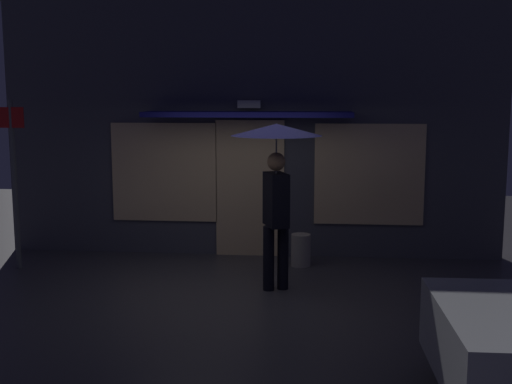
# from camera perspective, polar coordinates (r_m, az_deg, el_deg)

# --- Properties ---
(ground_plane) EXTENTS (18.00, 18.00, 0.00)m
(ground_plane) POSITION_cam_1_polar(r_m,az_deg,el_deg) (8.46, -2.03, -9.22)
(ground_plane) COLOR #423F44
(building_facade) EXTENTS (8.02, 1.00, 4.44)m
(building_facade) POSITION_cam_1_polar(r_m,az_deg,el_deg) (10.39, -0.44, 6.42)
(building_facade) COLOR #4C4C56
(building_facade) RESTS_ON ground
(person_with_umbrella) EXTENTS (1.19, 1.19, 2.22)m
(person_with_umbrella) POSITION_cam_1_polar(r_m,az_deg,el_deg) (8.39, 1.80, 2.72)
(person_with_umbrella) COLOR black
(person_with_umbrella) RESTS_ON ground
(street_sign_post) EXTENTS (0.40, 0.07, 2.52)m
(street_sign_post) POSITION_cam_1_polar(r_m,az_deg,el_deg) (10.13, -20.68, 1.43)
(street_sign_post) COLOR #595B60
(street_sign_post) RESTS_ON ground
(sidewalk_bollard) EXTENTS (0.30, 0.30, 0.49)m
(sidewalk_bollard) POSITION_cam_1_polar(r_m,az_deg,el_deg) (9.86, 4.00, -5.17)
(sidewalk_bollard) COLOR #B2A899
(sidewalk_bollard) RESTS_ON ground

